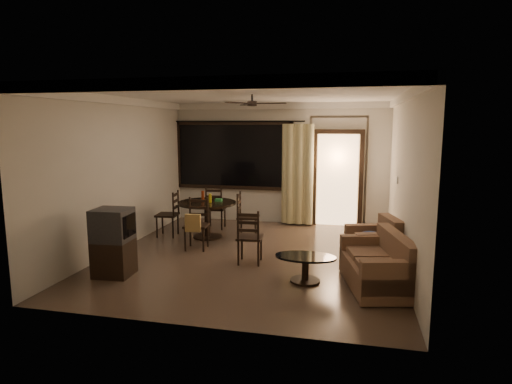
% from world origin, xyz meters
% --- Properties ---
extents(ground, '(5.50, 5.50, 0.00)m').
position_xyz_m(ground, '(0.00, 0.00, 0.00)').
color(ground, '#7F6651').
rests_on(ground, ground).
extents(room_shell, '(5.50, 6.70, 5.50)m').
position_xyz_m(room_shell, '(0.59, 1.77, 1.83)').
color(room_shell, beige).
rests_on(room_shell, ground).
extents(dining_table, '(1.19, 1.19, 0.96)m').
position_xyz_m(dining_table, '(-1.19, 1.05, 0.59)').
color(dining_table, black).
rests_on(dining_table, ground).
extents(dining_chair_west, '(0.46, 0.46, 0.95)m').
position_xyz_m(dining_chair_west, '(-2.03, 0.96, 0.28)').
color(dining_chair_west, black).
rests_on(dining_chair_west, ground).
extents(dining_chair_east, '(0.46, 0.46, 0.95)m').
position_xyz_m(dining_chair_east, '(-0.36, 1.13, 0.28)').
color(dining_chair_east, black).
rests_on(dining_chair_east, ground).
extents(dining_chair_south, '(0.46, 0.51, 0.95)m').
position_xyz_m(dining_chair_south, '(-1.11, 0.19, 0.31)').
color(dining_chair_south, black).
rests_on(dining_chair_south, ground).
extents(dining_chair_north, '(0.46, 0.46, 0.95)m').
position_xyz_m(dining_chair_north, '(-1.27, 1.83, 0.28)').
color(dining_chair_north, black).
rests_on(dining_chair_north, ground).
extents(tv_cabinet, '(0.58, 0.53, 1.04)m').
position_xyz_m(tv_cabinet, '(-1.85, -1.42, 0.52)').
color(tv_cabinet, black).
rests_on(tv_cabinet, ground).
extents(sofa, '(1.06, 1.56, 0.76)m').
position_xyz_m(sofa, '(2.10, -1.03, 0.30)').
color(sofa, '#462A20').
rests_on(sofa, ground).
extents(armchair, '(0.95, 0.95, 0.77)m').
position_xyz_m(armchair, '(2.10, 0.03, 0.32)').
color(armchair, '#462A20').
rests_on(armchair, ground).
extents(coffee_table, '(0.90, 0.54, 0.39)m').
position_xyz_m(coffee_table, '(1.05, -1.04, 0.26)').
color(coffee_table, black).
rests_on(coffee_table, ground).
extents(side_chair, '(0.44, 0.44, 0.93)m').
position_xyz_m(side_chair, '(0.05, -0.38, 0.28)').
color(side_chair, black).
rests_on(side_chair, ground).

